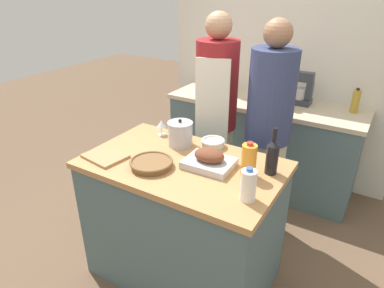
{
  "coord_description": "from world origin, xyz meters",
  "views": [
    {
      "loc": [
        1.03,
        -1.58,
        1.95
      ],
      "look_at": [
        0.0,
        0.11,
        1.0
      ],
      "focal_mm": 32.0,
      "sensor_mm": 36.0,
      "label": 1
    }
  ],
  "objects_px": {
    "mixing_bowl": "(213,143)",
    "condiment_bottle_short": "(289,100)",
    "condiment_bottle_tall": "(356,101)",
    "milk_jug": "(248,185)",
    "roasting_pan": "(209,160)",
    "cutting_board": "(105,156)",
    "wine_glass_left": "(161,124)",
    "juice_jug": "(249,160)",
    "person_cook_aproned": "(216,112)",
    "stock_pot": "(180,134)",
    "person_cook_guest": "(268,125)",
    "wine_bottle_green": "(272,156)",
    "stand_mixer": "(302,91)",
    "wicker_basket": "(151,163)"
  },
  "relations": [
    {
      "from": "wicker_basket",
      "to": "person_cook_guest",
      "type": "bearing_deg",
      "value": 66.03
    },
    {
      "from": "stock_pot",
      "to": "mixing_bowl",
      "type": "xyz_separation_m",
      "value": [
        0.2,
        0.09,
        -0.05
      ]
    },
    {
      "from": "wine_glass_left",
      "to": "stand_mixer",
      "type": "height_order",
      "value": "stand_mixer"
    },
    {
      "from": "condiment_bottle_tall",
      "to": "person_cook_aproned",
      "type": "bearing_deg",
      "value": -139.66
    },
    {
      "from": "condiment_bottle_tall",
      "to": "person_cook_aproned",
      "type": "relative_size",
      "value": 0.13
    },
    {
      "from": "stock_pot",
      "to": "milk_jug",
      "type": "distance_m",
      "value": 0.75
    },
    {
      "from": "condiment_bottle_tall",
      "to": "person_cook_guest",
      "type": "relative_size",
      "value": 0.13
    },
    {
      "from": "stand_mixer",
      "to": "juice_jug",
      "type": "bearing_deg",
      "value": -86.31
    },
    {
      "from": "wicker_basket",
      "to": "stock_pot",
      "type": "bearing_deg",
      "value": 92.61
    },
    {
      "from": "condiment_bottle_tall",
      "to": "wicker_basket",
      "type": "bearing_deg",
      "value": -117.6
    },
    {
      "from": "juice_jug",
      "to": "person_cook_aproned",
      "type": "xyz_separation_m",
      "value": [
        -0.59,
        0.72,
        -0.04
      ]
    },
    {
      "from": "condiment_bottle_tall",
      "to": "person_cook_guest",
      "type": "bearing_deg",
      "value": -121.47
    },
    {
      "from": "roasting_pan",
      "to": "stand_mixer",
      "type": "relative_size",
      "value": 0.99
    },
    {
      "from": "condiment_bottle_short",
      "to": "condiment_bottle_tall",
      "type": "bearing_deg",
      "value": 22.7
    },
    {
      "from": "stock_pot",
      "to": "wine_bottle_green",
      "type": "bearing_deg",
      "value": -3.48
    },
    {
      "from": "stand_mixer",
      "to": "condiment_bottle_tall",
      "type": "xyz_separation_m",
      "value": [
        0.46,
        0.02,
        -0.02
      ]
    },
    {
      "from": "mixing_bowl",
      "to": "condiment_bottle_short",
      "type": "distance_m",
      "value": 1.09
    },
    {
      "from": "juice_jug",
      "to": "condiment_bottle_short",
      "type": "bearing_deg",
      "value": 96.8
    },
    {
      "from": "cutting_board",
      "to": "wine_glass_left",
      "type": "distance_m",
      "value": 0.49
    },
    {
      "from": "cutting_board",
      "to": "wine_glass_left",
      "type": "bearing_deg",
      "value": 77.96
    },
    {
      "from": "juice_jug",
      "to": "condiment_bottle_tall",
      "type": "xyz_separation_m",
      "value": [
        0.36,
        1.52,
        -0.02
      ]
    },
    {
      "from": "stock_pot",
      "to": "roasting_pan",
      "type": "bearing_deg",
      "value": -27.6
    },
    {
      "from": "stand_mixer",
      "to": "condiment_bottle_tall",
      "type": "distance_m",
      "value": 0.46
    },
    {
      "from": "cutting_board",
      "to": "stand_mixer",
      "type": "distance_m",
      "value": 1.93
    },
    {
      "from": "condiment_bottle_short",
      "to": "person_cook_guest",
      "type": "distance_m",
      "value": 0.59
    },
    {
      "from": "roasting_pan",
      "to": "juice_jug",
      "type": "height_order",
      "value": "juice_jug"
    },
    {
      "from": "cutting_board",
      "to": "person_cook_aproned",
      "type": "distance_m",
      "value": 1.02
    },
    {
      "from": "cutting_board",
      "to": "stock_pot",
      "type": "relative_size",
      "value": 1.48
    },
    {
      "from": "wine_glass_left",
      "to": "person_cook_guest",
      "type": "height_order",
      "value": "person_cook_guest"
    },
    {
      "from": "juice_jug",
      "to": "wine_bottle_green",
      "type": "distance_m",
      "value": 0.14
    },
    {
      "from": "cutting_board",
      "to": "mixing_bowl",
      "type": "distance_m",
      "value": 0.72
    },
    {
      "from": "mixing_bowl",
      "to": "condiment_bottle_tall",
      "type": "xyz_separation_m",
      "value": [
        0.71,
        1.28,
        0.05
      ]
    },
    {
      "from": "wicker_basket",
      "to": "person_cook_guest",
      "type": "relative_size",
      "value": 0.15
    },
    {
      "from": "roasting_pan",
      "to": "wine_glass_left",
      "type": "relative_size",
      "value": 2.64
    },
    {
      "from": "stand_mixer",
      "to": "condiment_bottle_short",
      "type": "xyz_separation_m",
      "value": [
        -0.06,
        -0.19,
        -0.04
      ]
    },
    {
      "from": "mixing_bowl",
      "to": "condiment_bottle_short",
      "type": "bearing_deg",
      "value": 79.44
    },
    {
      "from": "wine_bottle_green",
      "to": "condiment_bottle_tall",
      "type": "relative_size",
      "value": 1.32
    },
    {
      "from": "person_cook_aproned",
      "to": "stand_mixer",
      "type": "bearing_deg",
      "value": 42.37
    },
    {
      "from": "condiment_bottle_tall",
      "to": "mixing_bowl",
      "type": "bearing_deg",
      "value": -119.06
    },
    {
      "from": "milk_jug",
      "to": "condiment_bottle_short",
      "type": "distance_m",
      "value": 1.55
    },
    {
      "from": "wine_bottle_green",
      "to": "condiment_bottle_short",
      "type": "distance_m",
      "value": 1.23
    },
    {
      "from": "roasting_pan",
      "to": "wine_glass_left",
      "type": "xyz_separation_m",
      "value": [
        -0.53,
        0.24,
        0.04
      ]
    },
    {
      "from": "condiment_bottle_tall",
      "to": "person_cook_guest",
      "type": "distance_m",
      "value": 0.95
    },
    {
      "from": "cutting_board",
      "to": "wine_glass_left",
      "type": "relative_size",
      "value": 2.5
    },
    {
      "from": "mixing_bowl",
      "to": "juice_jug",
      "type": "xyz_separation_m",
      "value": [
        0.35,
        -0.23,
        0.07
      ]
    },
    {
      "from": "milk_jug",
      "to": "wine_bottle_green",
      "type": "xyz_separation_m",
      "value": [
        0.01,
        0.32,
        0.03
      ]
    },
    {
      "from": "roasting_pan",
      "to": "cutting_board",
      "type": "distance_m",
      "value": 0.67
    },
    {
      "from": "wicker_basket",
      "to": "wine_bottle_green",
      "type": "distance_m",
      "value": 0.72
    },
    {
      "from": "stand_mixer",
      "to": "cutting_board",
      "type": "bearing_deg",
      "value": -113.77
    },
    {
      "from": "wicker_basket",
      "to": "person_cook_aproned",
      "type": "xyz_separation_m",
      "value": [
        -0.04,
        0.92,
        0.03
      ]
    }
  ]
}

